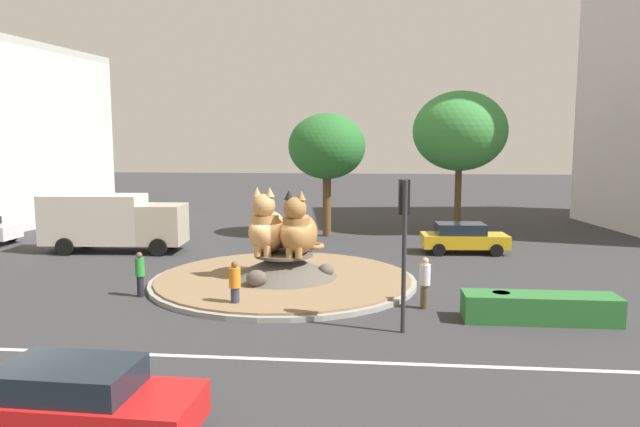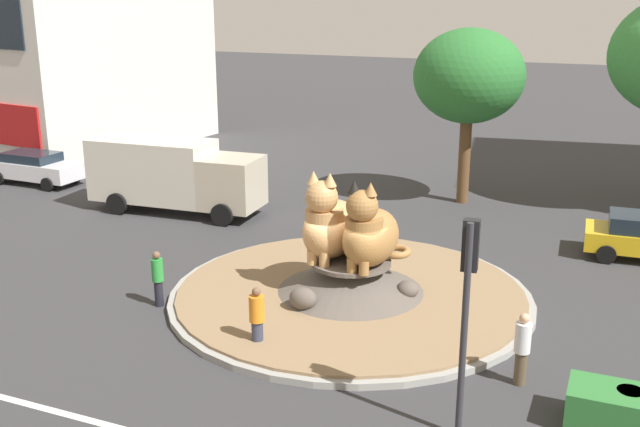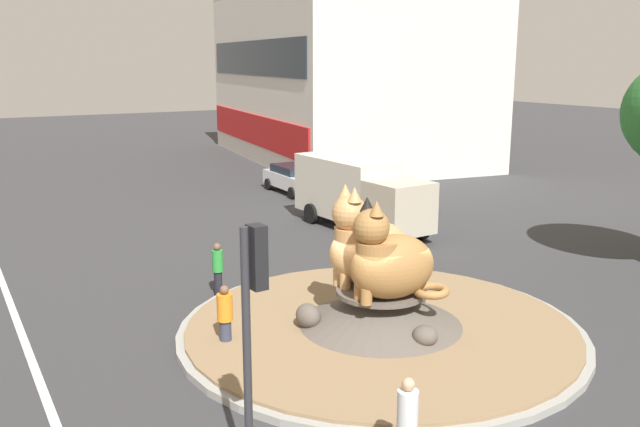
% 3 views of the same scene
% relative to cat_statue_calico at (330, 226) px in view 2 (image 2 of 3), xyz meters
% --- Properties ---
extents(ground_plane, '(160.00, 160.00, 0.00)m').
position_rel_cat_statue_calico_xyz_m(ground_plane, '(0.65, 0.05, -2.23)').
color(ground_plane, '#333335').
extents(roundabout_island, '(10.79, 10.79, 1.23)m').
position_rel_cat_statue_calico_xyz_m(roundabout_island, '(0.65, 0.06, -1.85)').
color(roundabout_island, gray).
rests_on(roundabout_island, ground).
extents(cat_statue_calico, '(1.88, 2.76, 2.73)m').
position_rel_cat_statue_calico_xyz_m(cat_statue_calico, '(0.00, 0.00, 0.00)').
color(cat_statue_calico, tan).
rests_on(cat_statue_calico, roundabout_island).
extents(cat_statue_tabby, '(1.89, 2.66, 2.63)m').
position_rel_cat_statue_calico_xyz_m(cat_statue_tabby, '(1.30, -0.20, -0.04)').
color(cat_statue_tabby, '#9E703D').
rests_on(cat_statue_tabby, roundabout_island).
extents(traffic_light_mast, '(0.34, 0.46, 4.63)m').
position_rel_cat_statue_calico_xyz_m(traffic_light_mast, '(5.21, -5.67, 1.01)').
color(traffic_light_mast, '#2D2D33').
rests_on(traffic_light_mast, ground).
extents(shophouse_block, '(23.89, 16.32, 12.20)m').
position_rel_cat_statue_calico_xyz_m(shophouse_block, '(-28.56, 16.78, 3.86)').
color(shophouse_block, silver).
rests_on(shophouse_block, ground).
extents(second_tree_near_tower, '(4.62, 4.62, 7.41)m').
position_rel_cat_statue_calico_xyz_m(second_tree_near_tower, '(1.42, 11.87, 3.17)').
color(second_tree_near_tower, brown).
rests_on(second_tree_near_tower, ground).
extents(pedestrian_green_shirt, '(0.34, 0.34, 1.68)m').
position_rel_cat_statue_calico_xyz_m(pedestrian_green_shirt, '(-4.32, -2.60, -1.34)').
color(pedestrian_green_shirt, black).
rests_on(pedestrian_green_shirt, ground).
extents(pedestrian_white_shirt, '(0.38, 0.38, 1.80)m').
position_rel_cat_statue_calico_xyz_m(pedestrian_white_shirt, '(6.08, -3.16, -1.28)').
color(pedestrian_white_shirt, brown).
rests_on(pedestrian_white_shirt, ground).
extents(pedestrian_orange_shirt, '(0.40, 0.40, 1.70)m').
position_rel_cat_statue_calico_xyz_m(pedestrian_orange_shirt, '(-0.40, -3.95, -1.34)').
color(pedestrian_orange_shirt, '#33384C').
rests_on(pedestrian_orange_shirt, ground).
extents(sedan_on_far_lane, '(4.57, 2.10, 1.49)m').
position_rel_cat_statue_calico_xyz_m(sedan_on_far_lane, '(-18.04, 7.27, -1.43)').
color(sedan_on_far_lane, silver).
rests_on(sedan_on_far_lane, ground).
extents(delivery_box_truck, '(7.36, 2.84, 2.99)m').
position_rel_cat_statue_calico_xyz_m(delivery_box_truck, '(-9.31, 5.80, -0.61)').
color(delivery_box_truck, '#B7AD99').
rests_on(delivery_box_truck, ground).
extents(litter_bin, '(0.56, 0.56, 0.90)m').
position_rel_cat_statue_calico_xyz_m(litter_bin, '(8.44, -4.18, -1.78)').
color(litter_bin, '#2D4233').
rests_on(litter_bin, ground).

